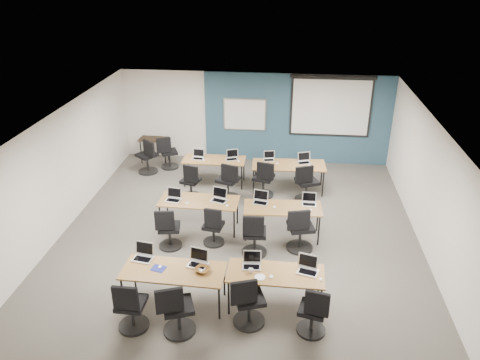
# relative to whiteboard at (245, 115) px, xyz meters

# --- Properties ---
(floor) EXTENTS (8.00, 9.00, 0.02)m
(floor) POSITION_rel_whiteboard_xyz_m (0.30, -4.43, -1.45)
(floor) COLOR #6B6354
(floor) RESTS_ON ground
(ceiling) EXTENTS (8.00, 9.00, 0.02)m
(ceiling) POSITION_rel_whiteboard_xyz_m (0.30, -4.43, 1.25)
(ceiling) COLOR white
(ceiling) RESTS_ON ground
(wall_back) EXTENTS (8.00, 0.04, 2.70)m
(wall_back) POSITION_rel_whiteboard_xyz_m (0.30, 0.07, -0.10)
(wall_back) COLOR beige
(wall_back) RESTS_ON ground
(wall_front) EXTENTS (8.00, 0.04, 2.70)m
(wall_front) POSITION_rel_whiteboard_xyz_m (0.30, -8.93, -0.10)
(wall_front) COLOR beige
(wall_front) RESTS_ON ground
(wall_left) EXTENTS (0.04, 9.00, 2.70)m
(wall_left) POSITION_rel_whiteboard_xyz_m (-3.70, -4.43, -0.10)
(wall_left) COLOR beige
(wall_left) RESTS_ON ground
(wall_right) EXTENTS (0.04, 9.00, 2.70)m
(wall_right) POSITION_rel_whiteboard_xyz_m (4.30, -4.43, -0.10)
(wall_right) COLOR beige
(wall_right) RESTS_ON ground
(blue_accent_panel) EXTENTS (5.50, 0.04, 2.70)m
(blue_accent_panel) POSITION_rel_whiteboard_xyz_m (1.55, 0.04, -0.10)
(blue_accent_panel) COLOR #3D5977
(blue_accent_panel) RESTS_ON wall_back
(whiteboard) EXTENTS (1.28, 0.03, 0.98)m
(whiteboard) POSITION_rel_whiteboard_xyz_m (0.00, 0.00, 0.00)
(whiteboard) COLOR #ADADAD
(whiteboard) RESTS_ON wall_back
(projector_screen) EXTENTS (2.40, 0.10, 1.82)m
(projector_screen) POSITION_rel_whiteboard_xyz_m (2.50, -0.02, 0.44)
(projector_screen) COLOR black
(projector_screen) RESTS_ON wall_back
(training_table_front_left) EXTENTS (1.82, 0.76, 0.73)m
(training_table_front_left) POSITION_rel_whiteboard_xyz_m (-0.59, -6.76, -0.76)
(training_table_front_left) COLOR #A56630
(training_table_front_left) RESTS_ON floor
(training_table_front_right) EXTENTS (1.70, 0.71, 0.73)m
(training_table_front_right) POSITION_rel_whiteboard_xyz_m (1.20, -6.65, -0.77)
(training_table_front_right) COLOR #9A5429
(training_table_front_right) RESTS_ON floor
(training_table_mid_left) EXTENTS (1.79, 0.75, 0.73)m
(training_table_mid_left) POSITION_rel_whiteboard_xyz_m (-0.63, -4.16, -0.77)
(training_table_mid_left) COLOR #A87031
(training_table_mid_left) RESTS_ON floor
(training_table_mid_right) EXTENTS (1.71, 0.71, 0.73)m
(training_table_mid_right) POSITION_rel_whiteboard_xyz_m (1.27, -4.27, -0.77)
(training_table_mid_right) COLOR brown
(training_table_mid_right) RESTS_ON floor
(training_table_back_left) EXTENTS (1.69, 0.70, 0.73)m
(training_table_back_left) POSITION_rel_whiteboard_xyz_m (-0.66, -1.78, -0.77)
(training_table_back_left) COLOR #AA752C
(training_table_back_left) RESTS_ON floor
(training_table_back_right) EXTENTS (1.93, 0.80, 0.73)m
(training_table_back_right) POSITION_rel_whiteboard_xyz_m (1.36, -1.91, -0.76)
(training_table_back_right) COLOR brown
(training_table_back_right) RESTS_ON floor
(laptop_0) EXTENTS (0.36, 0.31, 0.27)m
(laptop_0) POSITION_rel_whiteboard_xyz_m (-1.22, -6.45, -0.65)
(laptop_0) COLOR #AEAEB7
(laptop_0) RESTS_ON training_table_front_left
(mouse_0) EXTENTS (0.08, 0.11, 0.03)m
(mouse_0) POSITION_rel_whiteboard_xyz_m (-0.85, -6.71, -0.71)
(mouse_0) COLOR white
(mouse_0) RESTS_ON training_table_front_left
(task_chair_0) EXTENTS (0.52, 0.52, 1.00)m
(task_chair_0) POSITION_rel_whiteboard_xyz_m (-1.16, -7.48, -1.04)
(task_chair_0) COLOR black
(task_chair_0) RESTS_ON floor
(laptop_1) EXTENTS (0.35, 0.30, 0.27)m
(laptop_1) POSITION_rel_whiteboard_xyz_m (-0.19, -6.53, -0.65)
(laptop_1) COLOR silver
(laptop_1) RESTS_ON training_table_front_left
(mouse_1) EXTENTS (0.07, 0.10, 0.03)m
(mouse_1) POSITION_rel_whiteboard_xyz_m (-0.10, -6.73, -0.71)
(mouse_1) COLOR white
(mouse_1) RESTS_ON training_table_front_left
(task_chair_1) EXTENTS (0.58, 0.55, 1.03)m
(task_chair_1) POSITION_rel_whiteboard_xyz_m (-0.38, -7.49, -1.02)
(task_chair_1) COLOR black
(task_chair_1) RESTS_ON floor
(laptop_2) EXTENTS (0.33, 0.28, 0.25)m
(laptop_2) POSITION_rel_whiteboard_xyz_m (0.77, -6.48, -0.66)
(laptop_2) COLOR #AAAAAE
(laptop_2) RESTS_ON training_table_front_right
(mouse_2) EXTENTS (0.09, 0.12, 0.04)m
(mouse_2) POSITION_rel_whiteboard_xyz_m (1.13, -6.78, -0.71)
(mouse_2) COLOR white
(mouse_2) RESTS_ON training_table_front_right
(task_chair_2) EXTENTS (0.56, 0.55, 1.02)m
(task_chair_2) POSITION_rel_whiteboard_xyz_m (0.77, -7.16, -1.03)
(task_chair_2) COLOR black
(task_chair_2) RESTS_ON floor
(laptop_3) EXTENTS (0.35, 0.30, 0.27)m
(laptop_3) POSITION_rel_whiteboard_xyz_m (1.75, -6.52, -0.65)
(laptop_3) COLOR #BDBDBF
(laptop_3) RESTS_ON training_table_front_right
(mouse_3) EXTENTS (0.07, 0.10, 0.03)m
(mouse_3) POSITION_rel_whiteboard_xyz_m (1.97, -6.76, -0.71)
(mouse_3) COLOR white
(mouse_3) RESTS_ON training_table_front_right
(task_chair_3) EXTENTS (0.49, 0.49, 0.97)m
(task_chair_3) POSITION_rel_whiteboard_xyz_m (1.85, -7.26, -1.05)
(task_chair_3) COLOR black
(task_chair_3) RESTS_ON floor
(laptop_4) EXTENTS (0.34, 0.29, 0.26)m
(laptop_4) POSITION_rel_whiteboard_xyz_m (-1.20, -4.18, -0.66)
(laptop_4) COLOR #ACACAC
(laptop_4) RESTS_ON training_table_mid_left
(mouse_4) EXTENTS (0.09, 0.12, 0.04)m
(mouse_4) POSITION_rel_whiteboard_xyz_m (-0.86, -4.33, -0.71)
(mouse_4) COLOR white
(mouse_4) RESTS_ON training_table_mid_left
(task_chair_4) EXTENTS (0.50, 0.50, 0.99)m
(task_chair_4) POSITION_rel_whiteboard_xyz_m (-1.13, -5.02, -1.04)
(task_chair_4) COLOR black
(task_chair_4) RESTS_ON floor
(laptop_5) EXTENTS (0.36, 0.30, 0.27)m
(laptop_5) POSITION_rel_whiteboard_xyz_m (-0.17, -4.08, -0.65)
(laptop_5) COLOR #B8B8BF
(laptop_5) RESTS_ON training_table_mid_left
(mouse_5) EXTENTS (0.08, 0.10, 0.03)m
(mouse_5) POSITION_rel_whiteboard_xyz_m (0.04, -4.35, -0.71)
(mouse_5) COLOR white
(mouse_5) RESTS_ON training_table_mid_left
(task_chair_5) EXTENTS (0.46, 0.46, 0.95)m
(task_chair_5) POSITION_rel_whiteboard_xyz_m (-0.20, -4.79, -1.06)
(task_chair_5) COLOR black
(task_chair_5) RESTS_ON floor
(laptop_6) EXTENTS (0.34, 0.29, 0.26)m
(laptop_6) POSITION_rel_whiteboard_xyz_m (0.76, -4.09, -0.66)
(laptop_6) COLOR #A2A2AC
(laptop_6) RESTS_ON training_table_mid_right
(mouse_6) EXTENTS (0.10, 0.12, 0.04)m
(mouse_6) POSITION_rel_whiteboard_xyz_m (1.08, -4.31, -0.71)
(mouse_6) COLOR white
(mouse_6) RESTS_ON training_table_mid_right
(task_chair_6) EXTENTS (0.54, 0.54, 1.01)m
(task_chair_6) POSITION_rel_whiteboard_xyz_m (0.70, -5.08, -1.03)
(task_chair_6) COLOR black
(task_chair_6) RESTS_ON floor
(laptop_7) EXTENTS (0.32, 0.27, 0.24)m
(laptop_7) POSITION_rel_whiteboard_xyz_m (1.84, -4.05, -0.66)
(laptop_7) COLOR #AFAFBD
(laptop_7) RESTS_ON training_table_mid_right
(mouse_7) EXTENTS (0.09, 0.11, 0.04)m
(mouse_7) POSITION_rel_whiteboard_xyz_m (1.87, -4.35, -0.71)
(mouse_7) COLOR white
(mouse_7) RESTS_ON training_table_mid_right
(task_chair_7) EXTENTS (0.58, 0.58, 1.05)m
(task_chair_7) POSITION_rel_whiteboard_xyz_m (1.65, -4.80, -1.01)
(task_chair_7) COLOR black
(task_chair_7) RESTS_ON floor
(laptop_8) EXTENTS (0.32, 0.27, 0.24)m
(laptop_8) POSITION_rel_whiteboard_xyz_m (-1.10, -1.75, -0.66)
(laptop_8) COLOR #A3A2AA
(laptop_8) RESTS_ON training_table_back_left
(mouse_8) EXTENTS (0.09, 0.12, 0.04)m
(mouse_8) POSITION_rel_whiteboard_xyz_m (-0.92, -1.89, -0.71)
(mouse_8) COLOR white
(mouse_8) RESTS_ON training_table_back_left
(task_chair_8) EXTENTS (0.50, 0.49, 0.98)m
(task_chair_8) POSITION_rel_whiteboard_xyz_m (-1.13, -2.69, -1.05)
(task_chair_8) COLOR black
(task_chair_8) RESTS_ON floor
(laptop_9) EXTENTS (0.32, 0.28, 0.25)m
(laptop_9) POSITION_rel_whiteboard_xyz_m (-0.18, -1.70, -0.66)
(laptop_9) COLOR #B1B1BE
(laptop_9) RESTS_ON training_table_back_left
(mouse_9) EXTENTS (0.08, 0.11, 0.04)m
(mouse_9) POSITION_rel_whiteboard_xyz_m (0.02, -1.86, -0.71)
(mouse_9) COLOR white
(mouse_9) RESTS_ON training_table_back_left
(task_chair_9) EXTENTS (0.59, 0.57, 1.04)m
(task_chair_9) POSITION_rel_whiteboard_xyz_m (-0.16, -2.66, -1.02)
(task_chair_9) COLOR black
(task_chair_9) RESTS_ON floor
(laptop_10) EXTENTS (0.30, 0.26, 0.23)m
(laptop_10) POSITION_rel_whiteboard_xyz_m (0.83, -1.65, -0.66)
(laptop_10) COLOR #A8A8AF
(laptop_10) RESTS_ON training_table_back_right
(mouse_10) EXTENTS (0.08, 0.10, 0.03)m
(mouse_10) POSITION_rel_whiteboard_xyz_m (1.06, -1.90, -0.71)
(mouse_10) COLOR white
(mouse_10) RESTS_ON training_table_back_right
(task_chair_10) EXTENTS (0.55, 0.55, 1.03)m
(task_chair_10) POSITION_rel_whiteboard_xyz_m (0.74, -2.40, -1.02)
(task_chair_10) COLOR black
(task_chair_10) RESTS_ON floor
(laptop_11) EXTENTS (0.34, 0.29, 0.26)m
(laptop_11) POSITION_rel_whiteboard_xyz_m (1.76, -1.73, -0.66)
(laptop_11) COLOR silver
(laptop_11) RESTS_ON training_table_back_right
(mouse_11) EXTENTS (0.09, 0.12, 0.04)m
(mouse_11) POSITION_rel_whiteboard_xyz_m (1.89, -1.93, -0.71)
(mouse_11) COLOR white
(mouse_11) RESTS_ON training_table_back_right
(task_chair_11) EXTENTS (0.60, 0.57, 1.05)m
(task_chair_11) POSITION_rel_whiteboard_xyz_m (1.82, -2.55, -1.01)
(task_chair_11) COLOR black
(task_chair_11) RESTS_ON floor
(blue_mousepad) EXTENTS (0.28, 0.25, 0.01)m
(blue_mousepad) POSITION_rel_whiteboard_xyz_m (-0.86, -6.75, -0.72)
(blue_mousepad) COLOR navy
(blue_mousepad) RESTS_ON training_table_front_left
(snack_bowl) EXTENTS (0.41, 0.41, 0.08)m
(snack_bowl) POSITION_rel_whiteboard_xyz_m (-0.08, -6.74, -0.68)
(snack_bowl) COLOR olive
(snack_bowl) RESTS_ON training_table_front_left
(snack_plate) EXTENTS (0.23, 0.23, 0.01)m
(snack_plate) POSITION_rel_whiteboard_xyz_m (0.94, -6.81, -0.71)
(snack_plate) COLOR white
(snack_plate) RESTS_ON training_table_front_right
(coffee_cup) EXTENTS (0.09, 0.09, 0.07)m
(coffee_cup) POSITION_rel_whiteboard_xyz_m (0.77, -6.70, -0.67)
(coffee_cup) COLOR white
(coffee_cup) RESTS_ON snack_plate
(utility_table) EXTENTS (0.86, 0.48, 0.75)m
(utility_table) POSITION_rel_whiteboard_xyz_m (-2.71, -0.44, -0.80)
(utility_table) COLOR black
(utility_table) RESTS_ON floor
(spare_chair_a) EXTENTS (0.55, 0.52, 1.00)m
(spare_chair_a) POSITION_rel_whiteboard_xyz_m (-2.18, -0.89, -1.04)
(spare_chair_a) COLOR black
(spare_chair_a) RESTS_ON floor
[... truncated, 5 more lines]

